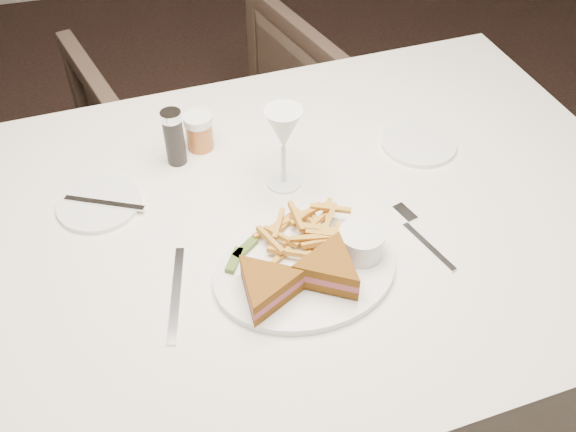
# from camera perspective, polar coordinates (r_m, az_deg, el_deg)

# --- Properties ---
(ground) EXTENTS (5.00, 5.00, 0.00)m
(ground) POSITION_cam_1_polar(r_m,az_deg,el_deg) (1.91, -10.26, -13.74)
(ground) COLOR black
(ground) RESTS_ON ground
(table) EXTENTS (1.51, 1.06, 0.75)m
(table) POSITION_cam_1_polar(r_m,az_deg,el_deg) (1.50, -0.52, -10.32)
(table) COLOR white
(table) RESTS_ON ground
(chair_far) EXTENTS (0.85, 0.81, 0.72)m
(chair_far) POSITION_cam_1_polar(r_m,az_deg,el_deg) (2.09, -6.57, 7.85)
(chair_far) COLOR #433329
(chair_far) RESTS_ON ground
(table_setting) EXTENTS (0.83, 0.59, 0.18)m
(table_setting) POSITION_cam_1_polar(r_m,az_deg,el_deg) (1.15, 0.11, -0.73)
(table_setting) COLOR white
(table_setting) RESTS_ON table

